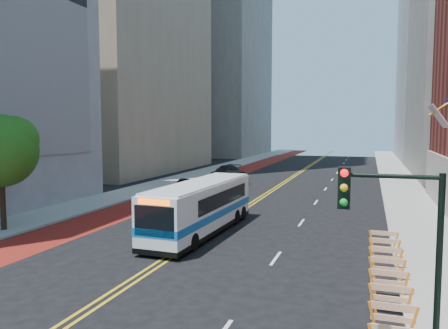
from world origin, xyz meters
TOP-DOWN VIEW (x-y plane):
  - ground at (0.00, 0.00)m, footprint 160.00×160.00m
  - sidewalk_left at (-12.00, 30.00)m, footprint 4.00×140.00m
  - sidewalk_right at (12.00, 30.00)m, footprint 4.00×140.00m
  - bus_lane_paint at (-8.10, 30.00)m, footprint 3.60×140.00m
  - center_line_inner at (-0.18, 30.00)m, footprint 0.14×140.00m
  - center_line_outer at (0.18, 30.00)m, footprint 0.14×140.00m
  - lane_dashes at (4.80, 38.00)m, footprint 0.14×98.20m
  - midrise_left_far at (-24.00, 78.00)m, footprint 20.00×26.00m
  - construction_barriers at (9.60, 3.42)m, footprint 1.42×10.91m
  - street_tree at (-11.24, 6.04)m, footprint 4.20×4.20m
  - traffic_signal at (9.41, -3.51)m, footprint 2.21×0.34m
  - transit_bus at (-0.26, 9.49)m, footprint 2.75×10.92m
  - car_a at (-7.58, 23.51)m, footprint 2.46×4.19m
  - car_b at (-4.47, 28.94)m, footprint 2.24×4.88m
  - car_c at (-7.63, 36.11)m, footprint 2.82×5.31m

SIDE VIEW (x-z plane):
  - ground at x=0.00m, z-range 0.00..0.00m
  - center_line_inner at x=-0.18m, z-range 0.00..0.01m
  - center_line_outer at x=0.18m, z-range 0.00..0.01m
  - bus_lane_paint at x=-8.10m, z-range 0.00..0.01m
  - lane_dashes at x=4.80m, z-range 0.00..0.01m
  - sidewalk_left at x=-12.00m, z-range 0.00..0.15m
  - sidewalk_right at x=12.00m, z-range 0.00..0.15m
  - car_a at x=-7.58m, z-range 0.00..1.34m
  - construction_barriers at x=9.60m, z-range 0.17..1.18m
  - car_c at x=-7.63m, z-range 0.00..1.46m
  - car_b at x=-4.47m, z-range 0.00..1.55m
  - transit_bus at x=-0.26m, z-range 0.07..3.05m
  - traffic_signal at x=9.41m, z-range 1.18..6.26m
  - street_tree at x=-11.24m, z-range 1.56..8.26m
  - midrise_left_far at x=-24.00m, z-range 0.00..65.00m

